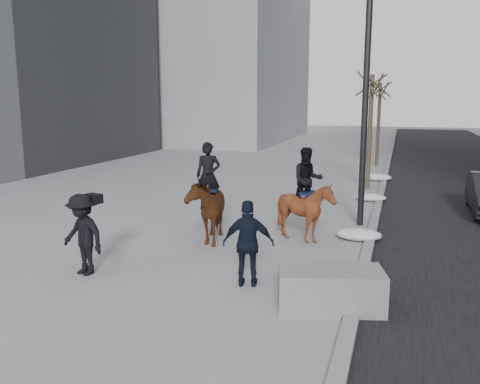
% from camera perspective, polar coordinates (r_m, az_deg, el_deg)
% --- Properties ---
extents(ground, '(120.00, 120.00, 0.00)m').
position_cam_1_polar(ground, '(11.50, -1.83, -8.42)').
color(ground, gray).
rests_on(ground, ground).
extents(curb, '(0.25, 90.00, 0.12)m').
position_cam_1_polar(curb, '(20.60, 15.55, -0.14)').
color(curb, gray).
rests_on(curb, ground).
extents(planter, '(2.02, 1.36, 0.74)m').
position_cam_1_polar(planter, '(9.36, 10.13, -10.71)').
color(planter, gray).
rests_on(planter, ground).
extents(tree_near, '(1.20, 1.20, 5.18)m').
position_cam_1_polar(tree_near, '(21.53, 14.40, 7.16)').
color(tree_near, '#382B21').
rests_on(tree_near, ground).
extents(tree_far, '(1.20, 1.20, 5.06)m').
position_cam_1_polar(tree_far, '(29.23, 15.31, 7.80)').
color(tree_far, '#3A2C22').
rests_on(tree_far, ground).
extents(mounted_left, '(1.40, 2.18, 2.60)m').
position_cam_1_polar(mounted_left, '(13.43, -3.75, -1.38)').
color(mounted_left, '#491A0E').
rests_on(mounted_left, ground).
extents(mounted_right, '(1.74, 1.83, 2.47)m').
position_cam_1_polar(mounted_right, '(13.37, 7.42, -1.39)').
color(mounted_right, '#511C10').
rests_on(mounted_right, ground).
extents(feeder, '(1.10, 0.96, 1.75)m').
position_cam_1_polar(feeder, '(10.16, 0.95, -5.80)').
color(feeder, black).
rests_on(feeder, ground).
extents(camera_crew, '(1.28, 0.96, 1.75)m').
position_cam_1_polar(camera_crew, '(11.31, -17.23, -4.53)').
color(camera_crew, black).
rests_on(camera_crew, ground).
extents(lamppost, '(0.25, 0.80, 9.09)m').
position_cam_1_polar(lamppost, '(15.21, 14.13, 14.98)').
color(lamppost, black).
rests_on(lamppost, ground).
extents(snow_piles, '(1.44, 15.25, 0.37)m').
position_cam_1_polar(snow_piles, '(15.77, 13.76, -2.86)').
color(snow_piles, silver).
rests_on(snow_piles, ground).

